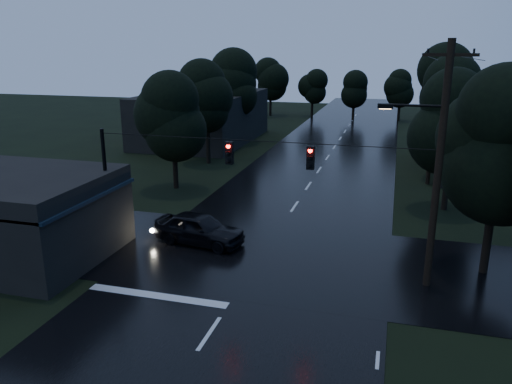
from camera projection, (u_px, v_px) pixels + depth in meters
The scene contains 16 objects.
main_road at pixel (319, 170), 40.59m from camera, with size 12.00×120.00×0.02m, color black.
cross_street at pixel (261, 256), 23.96m from camera, with size 60.00×9.00×0.02m, color black.
building_far_right at pixel (501, 144), 40.03m from camera, with size 10.00×14.00×4.40m, color black.
building_far_left at pixel (203, 117), 52.77m from camera, with size 10.00×16.00×5.00m, color black.
utility_pole_main at pixel (436, 164), 19.63m from camera, with size 3.50×0.30×10.00m.
utility_pole_far at pixel (432, 131), 35.49m from camera, with size 2.00×0.30×7.50m.
anchor_pole_left at pixel (107, 190), 24.15m from camera, with size 0.18×0.18×6.00m, color black.
span_signals at pixel (268, 154), 21.41m from camera, with size 15.00×0.37×1.12m.
tree_corner_near at pixel (501, 140), 20.60m from camera, with size 4.48×4.48×9.44m.
tree_left_a at pixel (173, 114), 34.07m from camera, with size 3.92×3.92×8.26m.
tree_left_b at pixel (207, 97), 41.51m from camera, with size 4.20×4.20×8.85m.
tree_left_c at pixel (237, 84), 50.80m from camera, with size 4.48×4.48×9.44m.
tree_right_a at pixel (454, 119), 29.28m from camera, with size 4.20×4.20×8.85m.
tree_right_b at pixel (453, 99), 36.41m from camera, with size 4.48×4.48×9.44m.
tree_right_c at pixel (450, 84), 45.39m from camera, with size 4.76×4.76×10.03m.
car at pixel (199, 228), 25.34m from camera, with size 1.89×4.71×1.60m, color black.
Camera 1 is at (5.75, -9.37, 9.70)m, focal length 35.00 mm.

